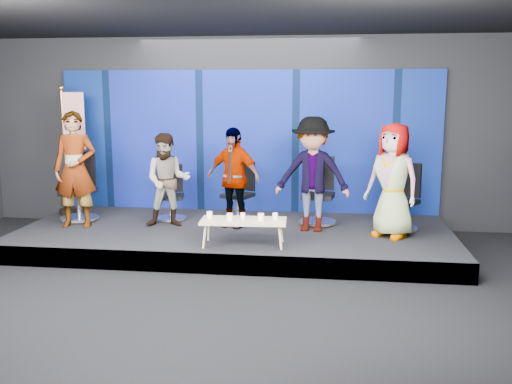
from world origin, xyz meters
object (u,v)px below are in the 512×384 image
Objects in this scene: chair_b at (171,202)px; panelist_c at (233,177)px; chair_c at (239,201)px; mug_c at (243,216)px; mug_b at (230,217)px; chair_a at (80,198)px; coffee_table at (243,222)px; panelist_b at (168,180)px; mug_e at (275,216)px; panelist_d at (312,174)px; panelist_a at (75,170)px; chair_e at (401,208)px; panelist_e at (393,181)px; mug_d at (261,217)px; chair_d at (318,202)px; flag_stand at (71,147)px; mug_a at (209,215)px.

panelist_c is at bearing -27.08° from chair_b.
chair_c reaches higher than mug_c.
mug_b is at bearing -62.52° from panelist_c.
chair_a is 3.34m from coffee_table.
panelist_b is at bearing -129.46° from chair_c.
mug_e is (0.78, -1.54, 0.09)m from chair_c.
panelist_d is 19.94× the size of mug_e.
chair_b is at bearing 20.28° from panelist_a.
chair_e is at bearing 30.87° from mug_e.
panelist_b is (1.49, 0.22, -0.18)m from panelist_a.
panelist_e reaches higher than mug_d.
mug_e is (1.96, -1.40, 0.11)m from chair_b.
mug_e is (-0.60, -1.43, 0.06)m from chair_d.
chair_d is at bearing 62.98° from mug_d.
mug_c is at bearing -43.84° from panelist_b.
panelist_c is 2.78m from chair_e.
flag_stand is (-3.85, 1.60, 0.80)m from mug_e.
panelist_a is at bearing -151.93° from panelist_c.
panelist_a reaches higher than panelist_d.
mug_a is (-1.56, -1.50, 0.06)m from chair_d.
chair_c is (2.58, 0.85, -0.62)m from panelist_a.
chair_c is 0.56× the size of panelist_d.
mug_e is (-1.93, -1.16, 0.07)m from chair_e.
mug_c is (0.32, -1.07, -0.40)m from panelist_c.
mug_a is 0.95× the size of mug_d.
chair_d is 13.31× the size of mug_c.
mug_d is (0.59, -1.67, 0.10)m from chair_c.
mug_b is at bearing -120.85° from chair_d.
chair_e is 0.86× the size of coffee_table.
panelist_e is at bearing -13.58° from panelist_b.
panelist_e reaches higher than chair_b.
panelist_c reaches higher than panelist_b.
mug_e is (0.96, 0.07, -0.00)m from mug_a.
chair_a is 3.19m from mug_b.
chair_a is 1.04× the size of chair_d.
chair_b is 9.16× the size of mug_b.
chair_b is 10.41× the size of mug_e.
chair_c is 0.62× the size of panelist_c.
mug_e is (3.54, -1.17, 0.04)m from chair_a.
chair_b is 9.08× the size of mug_d.
mug_a is 0.33m from mug_b.
coffee_table is (0.35, -1.14, -0.47)m from panelist_c.
mug_a is 1.17× the size of mug_c.
flag_stand reaches higher than mug_c.
mug_d is at bearing -20.96° from panelist_a.
panelist_b reaches higher than chair_c.
chair_a is 0.93× the size of coffee_table.
panelist_e is (2.53, -0.35, 0.06)m from panelist_c.
mug_a is 0.77m from mug_d.
panelist_b is at bearing -89.26° from chair_b.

